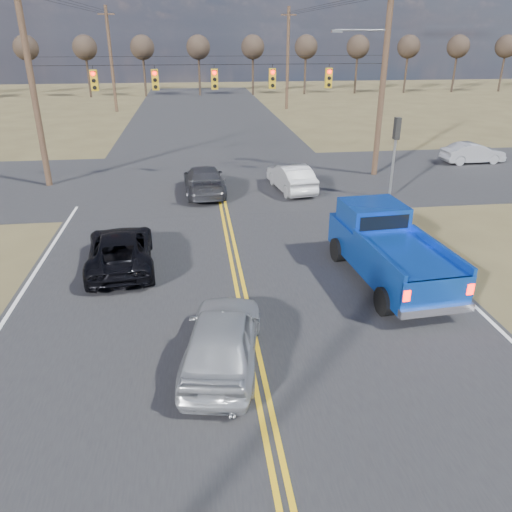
{
  "coord_description": "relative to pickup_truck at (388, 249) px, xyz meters",
  "views": [
    {
      "loc": [
        -1.26,
        -9.09,
        7.41
      ],
      "look_at": [
        0.4,
        4.06,
        1.5
      ],
      "focal_mm": 35.0,
      "sensor_mm": 36.0,
      "label": 1
    }
  ],
  "objects": [
    {
      "name": "black_suv",
      "position": [
        -8.72,
        2.05,
        -0.42
      ],
      "size": [
        2.59,
        4.86,
        1.3
      ],
      "primitive_type": "imported",
      "rotation": [
        0.0,
        0.0,
        3.24
      ],
      "color": "black",
      "rests_on": "ground"
    },
    {
      "name": "signal_gantry",
      "position": [
        -4.3,
        12.77,
        3.99
      ],
      "size": [
        19.6,
        4.83,
        10.0
      ],
      "color": "#473323",
      "rests_on": "ground"
    },
    {
      "name": "road_cross",
      "position": [
        -4.8,
        12.98,
        -1.07
      ],
      "size": [
        120.0,
        12.0,
        0.02
      ],
      "primitive_type": "cube",
      "color": "#28282B",
      "rests_on": "ground"
    },
    {
      "name": "pickup_truck",
      "position": [
        0.0,
        0.0,
        0.0
      ],
      "size": [
        2.72,
        6.02,
        2.2
      ],
      "rotation": [
        0.0,
        0.0,
        0.08
      ],
      "color": "black",
      "rests_on": "ground"
    },
    {
      "name": "treeline",
      "position": [
        -4.8,
        21.95,
        4.63
      ],
      "size": [
        87.0,
        117.8,
        7.4
      ],
      "color": "#33261C",
      "rests_on": "ground"
    },
    {
      "name": "silver_suv",
      "position": [
        -5.6,
        -3.96,
        -0.34
      ],
      "size": [
        2.45,
        4.54,
        1.47
      ],
      "primitive_type": "imported",
      "rotation": [
        0.0,
        0.0,
        2.97
      ],
      "color": "#AAADB2",
      "rests_on": "ground"
    },
    {
      "name": "white_car_queue",
      "position": [
        -1.14,
        10.48,
        -0.38
      ],
      "size": [
        2.01,
        4.33,
        1.37
      ],
      "primitive_type": "imported",
      "rotation": [
        0.0,
        0.0,
        3.28
      ],
      "color": "silver",
      "rests_on": "ground"
    },
    {
      "name": "cross_car_east_near",
      "position": [
        11.24,
        14.97,
        -0.44
      ],
      "size": [
        1.51,
        3.9,
        1.27
      ],
      "primitive_type": "imported",
      "rotation": [
        0.0,
        0.0,
        1.61
      ],
      "color": "#A6A7AE",
      "rests_on": "ground"
    },
    {
      "name": "ground",
      "position": [
        -4.8,
        -5.02,
        -1.07
      ],
      "size": [
        160.0,
        160.0,
        0.0
      ],
      "primitive_type": "plane",
      "color": "brown",
      "rests_on": "ground"
    },
    {
      "name": "road_main",
      "position": [
        -4.8,
        4.98,
        -1.07
      ],
      "size": [
        14.0,
        120.0,
        0.02
      ],
      "primitive_type": "cube",
      "color": "#28282B",
      "rests_on": "ground"
    },
    {
      "name": "dgrey_car_queue",
      "position": [
        -5.6,
        10.48,
        -0.38
      ],
      "size": [
        2.16,
        4.86,
        1.39
      ],
      "primitive_type": "imported",
      "rotation": [
        0.0,
        0.0,
        3.19
      ],
      "color": "#38393E",
      "rests_on": "ground"
    },
    {
      "name": "utility_poles",
      "position": [
        -4.8,
        11.98,
        4.16
      ],
      "size": [
        19.6,
        58.32,
        10.0
      ],
      "color": "#473323",
      "rests_on": "ground"
    }
  ]
}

